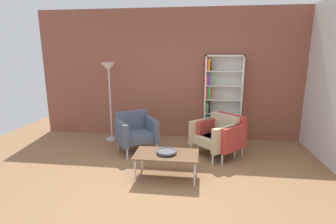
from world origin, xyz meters
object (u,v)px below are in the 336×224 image
at_px(armchair_corner_red, 223,135).
at_px(decorative_bowl, 167,152).
at_px(armchair_by_bookshelf, 216,135).
at_px(bookshelf_tall, 219,99).
at_px(floor_lamp_torchiere, 109,76).
at_px(coffee_table_low, 167,155).
at_px(armchair_spare_guest, 135,131).

bearing_deg(armchair_corner_red, decorative_bowl, -87.91).
xyz_separation_m(armchair_by_bookshelf, armchair_corner_red, (0.14, 0.03, 0.00)).
relative_size(bookshelf_tall, floor_lamp_torchiere, 1.09).
bearing_deg(bookshelf_tall, floor_lamp_torchiere, -173.48).
height_order(bookshelf_tall, coffee_table_low, bookshelf_tall).
distance_m(bookshelf_tall, armchair_corner_red, 1.03).
bearing_deg(bookshelf_tall, coffee_table_low, -115.39).
bearing_deg(floor_lamp_torchiere, armchair_by_bookshelf, -15.47).
relative_size(bookshelf_tall, armchair_by_bookshelf, 2.00).
distance_m(armchair_spare_guest, armchair_corner_red, 1.72).
bearing_deg(armchair_corner_red, floor_lamp_torchiere, -149.81).
bearing_deg(armchair_corner_red, bookshelf_tall, 136.17).
height_order(decorative_bowl, floor_lamp_torchiere, floor_lamp_torchiere).
relative_size(coffee_table_low, armchair_spare_guest, 1.06).
xyz_separation_m(decorative_bowl, floor_lamp_torchiere, (-1.49, 1.65, 1.01)).
relative_size(bookshelf_tall, armchair_corner_red, 2.00).
bearing_deg(armchair_spare_guest, floor_lamp_torchiere, 105.38).
distance_m(bookshelf_tall, decorative_bowl, 2.19).
xyz_separation_m(decorative_bowl, armchair_corner_red, (0.95, 1.05, -0.02)).
distance_m(coffee_table_low, floor_lamp_torchiere, 2.47).
xyz_separation_m(armchair_spare_guest, armchair_corner_red, (1.72, -0.01, 0.00)).
relative_size(armchair_spare_guest, armchair_corner_red, 1.00).
relative_size(bookshelf_tall, decorative_bowl, 5.94).
height_order(coffee_table_low, decorative_bowl, decorative_bowl).
xyz_separation_m(armchair_by_bookshelf, armchair_spare_guest, (-1.58, 0.04, 0.00)).
xyz_separation_m(coffee_table_low, decorative_bowl, (0.00, 0.00, 0.07)).
xyz_separation_m(bookshelf_tall, coffee_table_low, (-0.92, -1.93, -0.57)).
xyz_separation_m(armchair_spare_guest, floor_lamp_torchiere, (-0.72, 0.60, 1.03)).
bearing_deg(bookshelf_tall, decorative_bowl, -115.39).
bearing_deg(armchair_corner_red, armchair_spare_guest, -136.04).
bearing_deg(armchair_spare_guest, coffee_table_low, -88.43).
bearing_deg(armchair_corner_red, armchair_by_bookshelf, -123.45).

